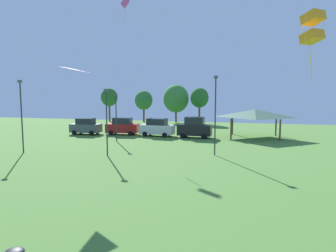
% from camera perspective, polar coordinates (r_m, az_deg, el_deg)
% --- Properties ---
extents(kite_flying_0, '(1.76, 2.36, 0.34)m').
position_cam_1_polar(kite_flying_0, '(20.34, -14.25, 7.57)').
color(kite_flying_0, purple).
extents(kite_flying_1, '(1.76, 1.77, 4.83)m').
position_cam_1_polar(kite_flying_1, '(24.35, 25.81, 16.53)').
color(kite_flying_1, orange).
extents(kite_flying_5, '(1.49, 0.59, 3.18)m').
position_cam_1_polar(kite_flying_5, '(41.04, -8.17, 22.06)').
color(kite_flying_5, '#E54C93').
extents(parked_car_leftmost, '(4.17, 2.18, 2.24)m').
position_cam_1_polar(parked_car_leftmost, '(42.64, -15.39, -0.06)').
color(parked_car_leftmost, '#4C5156').
rests_on(parked_car_leftmost, ground).
extents(parked_car_second_from_left, '(4.53, 2.35, 2.33)m').
position_cam_1_polar(parked_car_second_from_left, '(41.31, -8.66, -0.05)').
color(parked_car_second_from_left, maroon).
rests_on(parked_car_second_from_left, ground).
extents(parked_car_third_from_left, '(4.62, 2.30, 2.34)m').
position_cam_1_polar(parked_car_third_from_left, '(39.38, -2.09, -0.28)').
color(parked_car_third_from_left, silver).
rests_on(parked_car_third_from_left, ground).
extents(parked_car_rightmost_in_row, '(4.32, 2.05, 2.64)m').
position_cam_1_polar(parked_car_rightmost_in_row, '(38.10, 5.08, -0.33)').
color(parked_car_rightmost_in_row, black).
rests_on(parked_car_rightmost_in_row, ground).
extents(park_pavilion, '(7.33, 6.05, 3.60)m').
position_cam_1_polar(park_pavilion, '(39.63, 16.22, 2.32)').
color(park_pavilion, brown).
rests_on(park_pavilion, ground).
extents(light_post_0, '(0.36, 0.20, 6.85)m').
position_cam_1_polar(light_post_0, '(31.31, -26.14, 2.32)').
color(light_post_0, '#2D2D33').
rests_on(light_post_0, ground).
extents(light_post_1, '(0.36, 0.20, 7.19)m').
position_cam_1_polar(light_post_1, '(27.28, 9.00, 2.75)').
color(light_post_1, '#2D2D33').
rests_on(light_post_1, ground).
extents(light_post_2, '(0.36, 0.20, 5.59)m').
position_cam_1_polar(light_post_2, '(35.30, -9.85, 2.19)').
color(light_post_2, '#2D2D33').
rests_on(light_post_2, ground).
extents(light_post_3, '(0.36, 0.20, 6.01)m').
position_cam_1_polar(light_post_3, '(27.27, -11.61, 1.44)').
color(light_post_3, '#2D2D33').
rests_on(light_post_3, ground).
extents(treeline_tree_0, '(3.31, 3.31, 6.69)m').
position_cam_1_polar(treeline_tree_0, '(61.31, -11.14, 5.38)').
color(treeline_tree_0, brown).
rests_on(treeline_tree_0, ground).
extents(treeline_tree_1, '(3.45, 3.45, 6.18)m').
position_cam_1_polar(treeline_tree_1, '(59.03, -4.66, 4.90)').
color(treeline_tree_1, brown).
rests_on(treeline_tree_1, ground).
extents(treeline_tree_2, '(4.93, 4.93, 7.31)m').
position_cam_1_polar(treeline_tree_2, '(58.20, 1.54, 5.23)').
color(treeline_tree_2, brown).
rests_on(treeline_tree_2, ground).
extents(treeline_tree_3, '(3.41, 3.41, 6.69)m').
position_cam_1_polar(treeline_tree_3, '(56.72, 6.02, 5.36)').
color(treeline_tree_3, brown).
rests_on(treeline_tree_3, ground).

